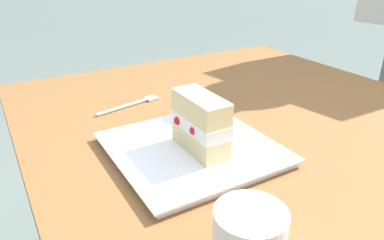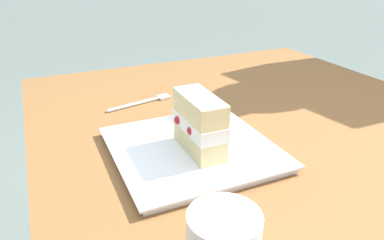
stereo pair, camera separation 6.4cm
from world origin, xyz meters
The scene contains 4 objects.
patio_table centered at (0.00, 0.00, 0.67)m, with size 1.59×0.97×0.76m.
dessert_plate centered at (0.19, 0.20, 0.76)m, with size 0.29×0.29×0.02m.
cake_slice centered at (0.17, 0.19, 0.82)m, with size 0.12×0.06×0.10m.
dessert_fork centered at (0.46, 0.21, 0.76)m, with size 0.05×0.17×0.01m.
Camera 2 is at (-0.34, 0.44, 1.09)m, focal length 33.75 mm.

